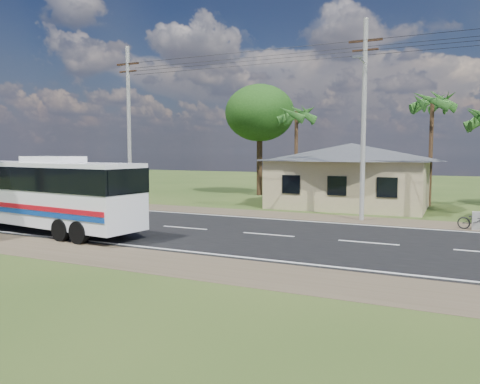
% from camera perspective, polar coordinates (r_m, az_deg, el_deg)
% --- Properties ---
extents(ground, '(120.00, 120.00, 0.00)m').
position_cam_1_polar(ground, '(21.62, 3.49, -5.25)').
color(ground, '#284017').
rests_on(ground, ground).
extents(road, '(120.00, 16.00, 0.03)m').
position_cam_1_polar(road, '(21.62, 3.49, -5.23)').
color(road, black).
rests_on(road, ground).
extents(house, '(12.40, 10.00, 5.00)m').
position_cam_1_polar(house, '(33.51, 13.36, 2.81)').
color(house, tan).
rests_on(house, ground).
extents(utility_poles, '(32.80, 2.22, 11.00)m').
position_cam_1_polar(utility_poles, '(26.84, 14.15, 8.96)').
color(utility_poles, '#9E9E99').
rests_on(utility_poles, ground).
extents(palm_mid, '(2.80, 2.80, 8.20)m').
position_cam_1_polar(palm_mid, '(35.49, 22.41, 9.98)').
color(palm_mid, '#47301E').
rests_on(palm_mid, ground).
extents(palm_far, '(2.80, 2.80, 7.70)m').
position_cam_1_polar(palm_far, '(37.80, 6.90, 9.26)').
color(palm_far, '#47301E').
rests_on(palm_far, ground).
extents(tree_behind_house, '(6.00, 6.00, 9.61)m').
position_cam_1_polar(tree_behind_house, '(41.10, 2.42, 9.56)').
color(tree_behind_house, '#47301E').
rests_on(tree_behind_house, ground).
extents(coach_bus, '(11.83, 3.85, 3.61)m').
position_cam_1_polar(coach_bus, '(24.25, -23.08, 0.39)').
color(coach_bus, white).
rests_on(coach_bus, ground).
extents(motorcycle, '(1.89, 1.11, 0.94)m').
position_cam_1_polar(motorcycle, '(25.51, 26.90, -3.15)').
color(motorcycle, black).
rests_on(motorcycle, ground).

